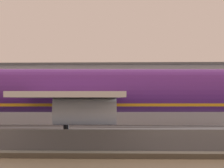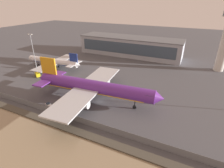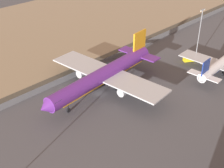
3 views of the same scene
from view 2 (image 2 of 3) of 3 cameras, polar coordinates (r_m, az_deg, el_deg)
ground_plane at (r=75.78m, az=-3.89°, el=-5.59°), size 500.00×500.00×0.00m
shoreline_seawall at (r=62.00m, az=-13.40°, el=-14.19°), size 320.00×3.00×0.50m
perimeter_fence at (r=64.09m, az=-11.00°, el=-11.29°), size 280.00×0.10×2.48m
cargo_jet_purple at (r=73.56m, az=-6.38°, el=-0.96°), size 57.06×49.00×16.96m
passenger_jet_white at (r=116.96m, az=-18.51°, el=6.96°), size 40.18×34.69×11.21m
baggage_tug at (r=75.78m, az=-19.96°, el=-6.56°), size 3.54×2.54×1.80m
ops_van at (r=108.36m, az=-23.19°, el=3.03°), size 5.53×4.51×2.48m
terminal_building at (r=139.43m, az=5.91°, el=12.20°), size 78.31×19.90×13.94m
apron_light_mast_apron_west at (r=107.23m, az=-24.23°, el=9.34°), size 3.20×0.40×23.57m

